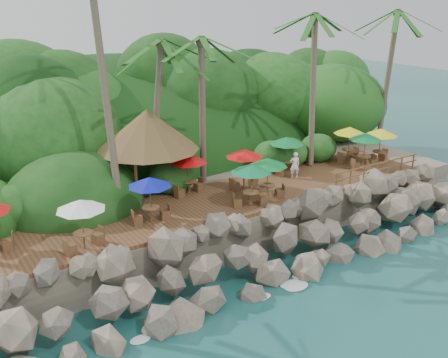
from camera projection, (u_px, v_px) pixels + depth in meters
ground at (296, 286)px, 23.62m from camera, size 140.00×140.00×0.00m
land_base at (145, 170)px, 35.87m from camera, size 32.00×25.20×2.10m
jungle_hill at (107, 158)px, 42.13m from camera, size 44.80×28.00×15.40m
seawall at (269, 246)px, 24.80m from camera, size 29.00×4.00×2.30m
terrace at (224, 200)px, 27.60m from camera, size 26.00×5.00×0.20m
jungle_foliage at (152, 189)px, 35.43m from camera, size 44.00×16.00×12.00m
foam_line at (291, 282)px, 23.84m from camera, size 25.20×0.80×0.06m
palms at (205, 12)px, 26.71m from camera, size 35.65×7.34×13.34m
palapa at (147, 130)px, 27.45m from camera, size 5.54×5.54×4.60m
dining_clusters at (248, 160)px, 27.68m from camera, size 25.49×5.29×2.27m
railing at (377, 169)px, 30.27m from camera, size 7.20×0.10×1.00m
waiter at (295, 165)px, 30.38m from camera, size 0.69×0.58×1.60m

